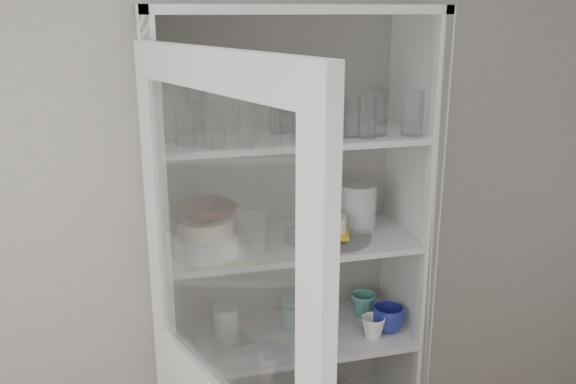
{
  "coord_description": "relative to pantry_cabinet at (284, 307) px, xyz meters",
  "views": [
    {
      "loc": [
        -0.35,
        -0.8,
        2.08
      ],
      "look_at": [
        0.2,
        1.27,
        1.44
      ],
      "focal_mm": 38.0,
      "sensor_mm": 36.0,
      "label": 1
    }
  ],
  "objects": [
    {
      "name": "teal_jar",
      "position": [
        0.03,
        -0.03,
        -0.02
      ],
      "size": [
        0.1,
        0.1,
        0.12
      ],
      "color": "#247371",
      "rests_on": "shelf_mugs"
    },
    {
      "name": "tumbler_6",
      "position": [
        0.41,
        -0.21,
        0.8
      ],
      "size": [
        0.09,
        0.09,
        0.16
      ],
      "primitive_type": "cylinder",
      "rotation": [
        0.0,
        0.0,
        -0.22
      ],
      "color": "silver",
      "rests_on": "shelf_glass"
    },
    {
      "name": "tumbler_1",
      "position": [
        -0.37,
        -0.17,
        0.79
      ],
      "size": [
        0.07,
        0.07,
        0.13
      ],
      "primitive_type": "cylinder",
      "rotation": [
        0.0,
        0.0,
        -0.06
      ],
      "color": "silver",
      "rests_on": "shelf_glass"
    },
    {
      "name": "tumbler_7",
      "position": [
        -0.41,
        -0.08,
        0.78
      ],
      "size": [
        0.07,
        0.07,
        0.12
      ],
      "primitive_type": "cylinder",
      "rotation": [
        0.0,
        0.0,
        -0.17
      ],
      "color": "silver",
      "rests_on": "shelf_glass"
    },
    {
      "name": "wall_back",
      "position": [
        -0.2,
        0.16,
        0.36
      ],
      "size": [
        3.6,
        0.02,
        2.6
      ],
      "primitive_type": "cube",
      "color": "#B7B7B4",
      "rests_on": "ground"
    },
    {
      "name": "yellow_trivet",
      "position": [
        0.14,
        -0.1,
        0.34
      ],
      "size": [
        0.19,
        0.19,
        0.01
      ],
      "primitive_type": "cube",
      "rotation": [
        0.0,
        0.0,
        -0.32
      ],
      "color": "yellow",
      "rests_on": "glass_platter"
    },
    {
      "name": "glass_platter",
      "position": [
        0.14,
        -0.1,
        0.33
      ],
      "size": [
        0.41,
        0.41,
        0.02
      ],
      "primitive_type": "cylinder",
      "rotation": [
        0.0,
        0.0,
        -0.33
      ],
      "color": "silver",
      "rests_on": "shelf_plates"
    },
    {
      "name": "mug_blue",
      "position": [
        0.39,
        -0.15,
        -0.03
      ],
      "size": [
        0.15,
        0.15,
        0.1
      ],
      "primitive_type": "imported",
      "rotation": [
        0.0,
        0.0,
        0.13
      ],
      "color": "navy",
      "rests_on": "shelf_mugs"
    },
    {
      "name": "plate_stack_back",
      "position": [
        -0.41,
        0.08,
        0.37
      ],
      "size": [
        0.19,
        0.19,
        0.1
      ],
      "primitive_type": "cylinder",
      "color": "white",
      "rests_on": "shelf_plates"
    },
    {
      "name": "tumbler_2",
      "position": [
        -0.18,
        -0.22,
        0.79
      ],
      "size": [
        0.07,
        0.07,
        0.13
      ],
      "primitive_type": "cylinder",
      "rotation": [
        0.0,
        0.0,
        0.06
      ],
      "color": "silver",
      "rests_on": "shelf_glass"
    },
    {
      "name": "plate_stack_front",
      "position": [
        -0.32,
        -0.14,
        0.36
      ],
      "size": [
        0.23,
        0.23,
        0.07
      ],
      "primitive_type": "cylinder",
      "color": "white",
      "rests_on": "shelf_plates"
    },
    {
      "name": "measuring_cups",
      "position": [
        -0.22,
        -0.14,
        -0.06
      ],
      "size": [
        0.11,
        0.11,
        0.04
      ],
      "primitive_type": "cylinder",
      "color": "silver",
      "rests_on": "shelf_mugs"
    },
    {
      "name": "goblet_0",
      "position": [
        -0.31,
        0.06,
        0.82
      ],
      "size": [
        0.08,
        0.08,
        0.19
      ],
      "primitive_type": null,
      "color": "silver",
      "rests_on": "shelf_glass"
    },
    {
      "name": "grey_bowl_stack",
      "position": [
        0.29,
        -0.03,
        0.41
      ],
      "size": [
        0.14,
        0.14,
        0.18
      ],
      "primitive_type": "cylinder",
      "color": "#B8B8B8",
      "rests_on": "shelf_plates"
    },
    {
      "name": "tumbler_13",
      "position": [
        0.29,
        -0.17,
        0.8
      ],
      "size": [
        0.08,
        0.08,
        0.15
      ],
      "primitive_type": "cylinder",
      "color": "silver",
      "rests_on": "shelf_glass"
    },
    {
      "name": "terracotta_bowl",
      "position": [
        -0.32,
        -0.14,
        0.48
      ],
      "size": [
        0.27,
        0.27,
        0.05
      ],
      "primitive_type": "imported",
      "rotation": [
        0.0,
        0.0,
        0.42
      ],
      "color": "#4B1F13",
      "rests_on": "cream_bowl"
    },
    {
      "name": "tumbler_10",
      "position": [
        0.15,
        -0.04,
        0.8
      ],
      "size": [
        0.09,
        0.09,
        0.15
      ],
      "primitive_type": "cylinder",
      "rotation": [
        0.0,
        0.0,
        0.17
      ],
      "color": "silver",
      "rests_on": "shelf_glass"
    },
    {
      "name": "tumbler_8",
      "position": [
        -0.32,
        -0.08,
        0.8
      ],
      "size": [
        0.09,
        0.09,
        0.15
      ],
      "primitive_type": "cylinder",
      "rotation": [
        0.0,
        0.0,
        0.21
      ],
      "color": "silver",
      "rests_on": "shelf_glass"
    },
    {
      "name": "tumbler_0",
      "position": [
        -0.29,
        -0.22,
        0.8
      ],
      "size": [
        0.1,
        0.1,
        0.15
      ],
      "primitive_type": "cylinder",
      "rotation": [
        0.0,
        0.0,
        0.33
      ],
      "color": "silver",
      "rests_on": "shelf_glass"
    },
    {
      "name": "tumbler_3",
      "position": [
        0.02,
        -0.19,
        0.8
      ],
      "size": [
        0.1,
        0.1,
        0.15
      ],
      "primitive_type": "cylinder",
      "rotation": [
        0.0,
        0.0,
        0.29
      ],
      "color": "silver",
      "rests_on": "shelf_glass"
    },
    {
      "name": "cream_bowl",
      "position": [
        -0.32,
        -0.14,
        0.42
      ],
      "size": [
        0.2,
        0.2,
        0.06
      ],
      "primitive_type": "cylinder",
      "rotation": [
        0.0,
        0.0,
        -0.04
      ],
      "color": "beige",
      "rests_on": "plate_stack_front"
    },
    {
      "name": "mug_white",
      "position": [
        0.31,
        -0.18,
        -0.04
      ],
      "size": [
        0.1,
        0.1,
        0.09
      ],
      "primitive_type": "imported",
      "rotation": [
        0.0,
        0.0,
        0.02
      ],
      "color": "white",
      "rests_on": "shelf_mugs"
    },
    {
      "name": "goblet_3",
      "position": [
        0.39,
        0.03,
        0.8
      ],
      "size": [
        0.07,
        0.07,
        0.16
      ],
      "primitive_type": null,
      "color": "silver",
      "rests_on": "shelf_glass"
    },
    {
      "name": "tumbler_4",
      "position": [
        0.14,
        -0.19,
        0.79
      ],
      "size": [
        0.09,
        0.09,
        0.15
      ],
      "primitive_type": "cylinder",
      "rotation": [
        0.0,
        0.0,
        -0.31
      ],
      "color": "silver",
      "rests_on": "shelf_glass"
    },
    {
      "name": "tumbler_9",
      "position": [
        -0.03,
        -0.06,
        0.79
      ],
      "size": [
        0.08,
        0.08,
        0.14
      ],
      "primitive_type": "cylinder",
      "rotation": [
        0.0,
        0.0,
        -0.2
      ],
      "color": "silver",
      "rests_on": "shelf_glass"
    },
    {
      "name": "tumbler_11",
      "position": [
        0.01,
        -0.04,
        0.79
      ],
      "size": [
        0.07,
        0.07,
        0.14
      ],
      "primitive_type": "cylinder",
      "rotation": [
        0.0,
        0.0,
        0.03
      ],
      "color": "silver",
      "rests_on": "shelf_glass"
    },
    {
      "name": "pantry_cabinet",
      "position": [
        0.0,
        0.0,
        0.0
      ],
      "size": [
        1.0,
        0.45,
        2.1
      ],
      "color": "silver",
      "rests_on": "floor"
    },
    {
      "name": "tumbler_5",
      "position": [
        0.24,
        -0.21,
        0.79
      ],
      "size": [
        0.09,
        0.09,
        0.14
      ],
      "primitive_type": "cylinder",
      "rotation": [
        0.0,
        0.0,
        0.35
      ],
      "color": "silver",
      "rests_on": "shelf_glass"
    },
    {
      "name": "mug_teal",
      "position": [
        0.34,
        -0.0,
        -0.03
      ],
      "size": [
        0.12,
        0.12,
        0.1
      ],
      "primitive_type": "imported",
      "rotation": [
        0.0,
        0.0,
        0.2
      ],
      "color": "#247371",
      "rests_on": "shelf_mugs"
    },
    {
      "name": "white_canister",
      "position": [
        -0.24,
        -0.01,
        -0.02
      ],
      "size": [
        0.13,
        0.13,
        0.12
      ],
      "primitive_type": "cylinder",
      "rotation": [
        0.0,
        0.0,
        -0.36
      ],
      "color": "white",
      "rests_on": "shelf_mugs"
    },
    {
      "name": "tumbler_12",
      "position": [
        0.2,
        -0.17,
        0.79
      ],
      "size": [
        0.07,
        0.07,
        0.13
      ],
      "primitive_type": "cylinder",
      "color": "silver",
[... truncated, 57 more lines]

